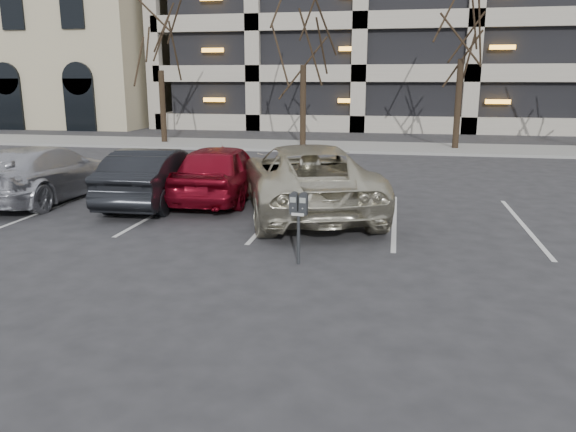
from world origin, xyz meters
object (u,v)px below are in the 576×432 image
object	(u,v)px
tree_a	(158,24)
parking_meter	(299,210)
tree_b	(304,12)
car_dark	(155,176)
car_red	(221,172)
suv_silver	(306,178)
car_silver	(45,173)
tree_c	(465,0)

from	to	relation	value
tree_a	parking_meter	xyz separation A→B (m)	(9.78, -17.25, -4.76)
tree_b	car_dark	distance (m)	14.27
parking_meter	car_red	world-z (taller)	car_red
tree_b	suv_silver	world-z (taller)	tree_b
car_dark	car_silver	world-z (taller)	car_silver
parking_meter	tree_a	bearing A→B (deg)	125.59
car_red	tree_b	bearing A→B (deg)	-92.67
tree_b	parking_meter	world-z (taller)	tree_b
parking_meter	car_dark	size ratio (longest dim) A/B	0.29
tree_a	car_red	size ratio (longest dim) A/B	1.77
tree_b	parking_meter	size ratio (longest dim) A/B	6.73
tree_a	suv_silver	bearing A→B (deg)	-55.16
tree_a	parking_meter	size ratio (longest dim) A/B	6.34
suv_silver	car_silver	world-z (taller)	suv_silver
car_dark	car_silver	size ratio (longest dim) A/B	0.87
parking_meter	car_silver	bearing A→B (deg)	157.77
car_dark	tree_b	bearing A→B (deg)	-99.79
tree_b	parking_meter	bearing A→B (deg)	-80.85
parking_meter	car_red	xyz separation A→B (m)	(-2.93, 4.92, -0.20)
car_red	suv_silver	bearing A→B (deg)	155.43
parking_meter	car_silver	world-z (taller)	car_silver
parking_meter	suv_silver	bearing A→B (deg)	103.21
tree_a	suv_silver	world-z (taller)	tree_a
tree_a	parking_meter	world-z (taller)	tree_a
parking_meter	car_red	size ratio (longest dim) A/B	0.28
suv_silver	car_silver	size ratio (longest dim) A/B	1.31
parking_meter	car_red	distance (m)	5.73
car_silver	car_red	bearing A→B (deg)	-167.37
tree_b	car_silver	bearing A→B (deg)	-109.70
tree_c	parking_meter	xyz separation A→B (m)	(-4.22, -17.25, -5.49)
tree_a	tree_b	world-z (taller)	tree_b
tree_b	parking_meter	distance (m)	18.20
parking_meter	suv_silver	size ratio (longest dim) A/B	0.19
tree_b	car_red	distance (m)	13.43
tree_a	car_dark	world-z (taller)	tree_a
tree_a	car_red	distance (m)	14.94
tree_b	suv_silver	xyz separation A→B (m)	(2.29, -13.34, -5.25)
tree_a	suv_silver	xyz separation A→B (m)	(9.29, -13.34, -4.89)
parking_meter	tree_b	bearing A→B (deg)	105.19
tree_a	car_red	bearing A→B (deg)	-60.96
car_red	tree_c	bearing A→B (deg)	-122.08
car_dark	car_red	bearing A→B (deg)	-154.64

